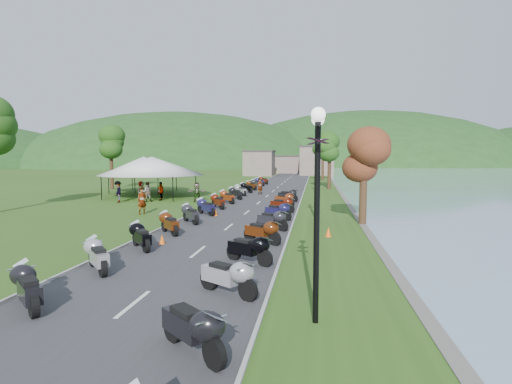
{
  "coord_description": "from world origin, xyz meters",
  "views": [
    {
      "loc": [
        4.84,
        -5.89,
        4.0
      ],
      "look_at": [
        0.35,
        24.12,
        1.3
      ],
      "focal_mm": 28.0,
      "sensor_mm": 36.0,
      "label": 1
    }
  ],
  "objects_px": {
    "vendor_tent_main": "(152,177)",
    "pedestrian_c": "(118,202)",
    "pedestrian_a": "(142,214)",
    "pedestrian_b": "(147,202)",
    "streetlamp_near": "(317,220)"
  },
  "relations": [
    {
      "from": "pedestrian_c",
      "to": "vendor_tent_main",
      "type": "bearing_deg",
      "value": 128.93
    },
    {
      "from": "pedestrian_a",
      "to": "pedestrian_b",
      "type": "bearing_deg",
      "value": 59.09
    },
    {
      "from": "pedestrian_a",
      "to": "pedestrian_b",
      "type": "height_order",
      "value": "pedestrian_a"
    },
    {
      "from": "pedestrian_b",
      "to": "pedestrian_c",
      "type": "xyz_separation_m",
      "value": [
        -2.31,
        -0.87,
        0.0
      ]
    },
    {
      "from": "pedestrian_b",
      "to": "pedestrian_a",
      "type": "bearing_deg",
      "value": 86.98
    },
    {
      "from": "vendor_tent_main",
      "to": "pedestrian_b",
      "type": "height_order",
      "value": "vendor_tent_main"
    },
    {
      "from": "pedestrian_a",
      "to": "streetlamp_near",
      "type": "bearing_deg",
      "value": -106.51
    },
    {
      "from": "streetlamp_near",
      "to": "pedestrian_a",
      "type": "height_order",
      "value": "streetlamp_near"
    },
    {
      "from": "vendor_tent_main",
      "to": "pedestrian_a",
      "type": "distance_m",
      "value": 12.16
    },
    {
      "from": "vendor_tent_main",
      "to": "pedestrian_c",
      "type": "height_order",
      "value": "vendor_tent_main"
    },
    {
      "from": "streetlamp_near",
      "to": "vendor_tent_main",
      "type": "bearing_deg",
      "value": 119.87
    },
    {
      "from": "streetlamp_near",
      "to": "vendor_tent_main",
      "type": "height_order",
      "value": "streetlamp_near"
    },
    {
      "from": "streetlamp_near",
      "to": "pedestrian_c",
      "type": "xyz_separation_m",
      "value": [
        -17.09,
        23.08,
        -2.5
      ]
    },
    {
      "from": "vendor_tent_main",
      "to": "pedestrian_a",
      "type": "height_order",
      "value": "vendor_tent_main"
    },
    {
      "from": "pedestrian_c",
      "to": "pedestrian_a",
      "type": "bearing_deg",
      "value": 0.38
    }
  ]
}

